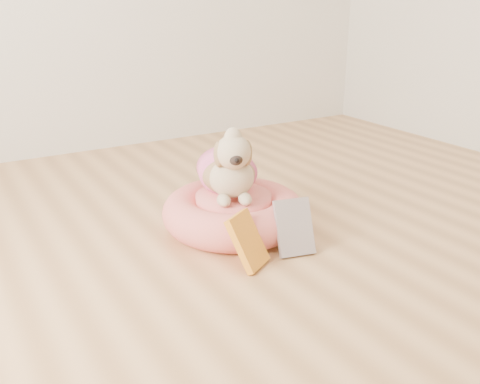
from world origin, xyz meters
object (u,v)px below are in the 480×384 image
pet_bed (234,212)px  book_white (294,227)px  dog (228,157)px  book_yellow (248,241)px

pet_bed → book_white: (0.08, -0.30, 0.03)m
pet_bed → dog: dog is taller
dog → book_white: 0.39m
pet_bed → dog: (-0.01, 0.03, 0.23)m
book_white → book_yellow: bearing=-166.7°
book_yellow → book_white: book_white is taller
pet_bed → book_white: 0.31m
book_yellow → book_white: 0.20m
dog → book_white: bearing=-53.7°
book_yellow → pet_bed: bearing=37.5°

